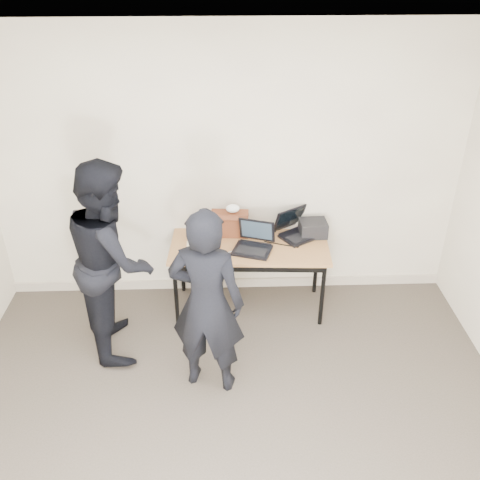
{
  "coord_description": "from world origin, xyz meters",
  "views": [
    {
      "loc": [
        -0.04,
        -2.44,
        3.34
      ],
      "look_at": [
        0.1,
        1.6,
        0.95
      ],
      "focal_mm": 40.0,
      "sensor_mm": 36.0,
      "label": 1
    }
  ],
  "objects_px": {
    "leather_satchel": "(230,223)",
    "person_typist": "(207,303)",
    "desk": "(249,251)",
    "laptop_right": "(296,230)",
    "equipment_box": "(313,228)",
    "laptop_beige": "(201,244)",
    "person_observer": "(112,259)",
    "laptop_center": "(254,243)"
  },
  "relations": [
    {
      "from": "laptop_right",
      "to": "leather_satchel",
      "type": "height_order",
      "value": "laptop_right"
    },
    {
      "from": "laptop_right",
      "to": "equipment_box",
      "type": "distance_m",
      "value": 0.16
    },
    {
      "from": "laptop_center",
      "to": "person_typist",
      "type": "height_order",
      "value": "person_typist"
    },
    {
      "from": "laptop_beige",
      "to": "leather_satchel",
      "type": "relative_size",
      "value": 0.76
    },
    {
      "from": "laptop_beige",
      "to": "laptop_right",
      "type": "bearing_deg",
      "value": 11.82
    },
    {
      "from": "person_observer",
      "to": "equipment_box",
      "type": "bearing_deg",
      "value": -82.78
    },
    {
      "from": "leather_satchel",
      "to": "laptop_right",
      "type": "bearing_deg",
      "value": 1.93
    },
    {
      "from": "laptop_beige",
      "to": "equipment_box",
      "type": "height_order",
      "value": "laptop_beige"
    },
    {
      "from": "leather_satchel",
      "to": "person_typist",
      "type": "relative_size",
      "value": 0.23
    },
    {
      "from": "desk",
      "to": "laptop_center",
      "type": "height_order",
      "value": "laptop_center"
    },
    {
      "from": "desk",
      "to": "laptop_right",
      "type": "relative_size",
      "value": 3.2
    },
    {
      "from": "desk",
      "to": "laptop_beige",
      "type": "bearing_deg",
      "value": -175.42
    },
    {
      "from": "laptop_beige",
      "to": "equipment_box",
      "type": "bearing_deg",
      "value": 9.61
    },
    {
      "from": "leather_satchel",
      "to": "person_typist",
      "type": "height_order",
      "value": "person_typist"
    },
    {
      "from": "laptop_beige",
      "to": "leather_satchel",
      "type": "height_order",
      "value": "leather_satchel"
    },
    {
      "from": "laptop_right",
      "to": "person_observer",
      "type": "xyz_separation_m",
      "value": [
        -1.66,
        -0.65,
        0.11
      ]
    },
    {
      "from": "person_typist",
      "to": "person_observer",
      "type": "relative_size",
      "value": 0.92
    },
    {
      "from": "laptop_beige",
      "to": "person_observer",
      "type": "xyz_separation_m",
      "value": [
        -0.75,
        -0.44,
        0.13
      ]
    },
    {
      "from": "person_observer",
      "to": "laptop_right",
      "type": "bearing_deg",
      "value": -80.85
    },
    {
      "from": "desk",
      "to": "equipment_box",
      "type": "distance_m",
      "value": 0.67
    },
    {
      "from": "desk",
      "to": "person_typist",
      "type": "relative_size",
      "value": 0.93
    },
    {
      "from": "desk",
      "to": "leather_satchel",
      "type": "bearing_deg",
      "value": 131.2
    },
    {
      "from": "equipment_box",
      "to": "person_observer",
      "type": "xyz_separation_m",
      "value": [
        -1.83,
        -0.64,
        0.1
      ]
    },
    {
      "from": "laptop_center",
      "to": "equipment_box",
      "type": "bearing_deg",
      "value": 40.27
    },
    {
      "from": "laptop_center",
      "to": "laptop_right",
      "type": "distance_m",
      "value": 0.49
    },
    {
      "from": "laptop_center",
      "to": "laptop_right",
      "type": "height_order",
      "value": "laptop_center"
    },
    {
      "from": "person_observer",
      "to": "leather_satchel",
      "type": "bearing_deg",
      "value": -68.49
    },
    {
      "from": "desk",
      "to": "laptop_beige",
      "type": "relative_size",
      "value": 5.41
    },
    {
      "from": "leather_satchel",
      "to": "equipment_box",
      "type": "distance_m",
      "value": 0.81
    },
    {
      "from": "desk",
      "to": "laptop_right",
      "type": "bearing_deg",
      "value": 25.92
    },
    {
      "from": "desk",
      "to": "laptop_right",
      "type": "xyz_separation_m",
      "value": [
        0.47,
        0.2,
        0.12
      ]
    },
    {
      "from": "leather_satchel",
      "to": "desk",
      "type": "bearing_deg",
      "value": -47.19
    },
    {
      "from": "equipment_box",
      "to": "person_observer",
      "type": "height_order",
      "value": "person_observer"
    },
    {
      "from": "laptop_center",
      "to": "laptop_right",
      "type": "relative_size",
      "value": 0.9
    },
    {
      "from": "person_typist",
      "to": "laptop_beige",
      "type": "bearing_deg",
      "value": -72.59
    },
    {
      "from": "equipment_box",
      "to": "person_observer",
      "type": "distance_m",
      "value": 1.94
    },
    {
      "from": "laptop_right",
      "to": "person_observer",
      "type": "distance_m",
      "value": 1.79
    },
    {
      "from": "laptop_right",
      "to": "equipment_box",
      "type": "height_order",
      "value": "laptop_right"
    },
    {
      "from": "laptop_beige",
      "to": "person_observer",
      "type": "relative_size",
      "value": 0.16
    },
    {
      "from": "person_typist",
      "to": "person_observer",
      "type": "distance_m",
      "value": 0.99
    },
    {
      "from": "leather_satchel",
      "to": "laptop_center",
      "type": "bearing_deg",
      "value": -46.35
    },
    {
      "from": "person_observer",
      "to": "laptop_beige",
      "type": "bearing_deg",
      "value": -71.8
    }
  ]
}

